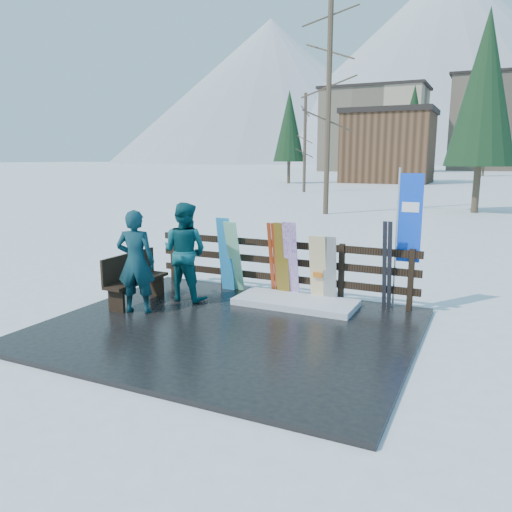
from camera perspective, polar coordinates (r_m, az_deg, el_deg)
The scene contains 19 objects.
ground at distance 8.48m, azimuth -3.15°, elevation -8.48°, with size 700.00×700.00×0.00m, color white.
deck at distance 8.47m, azimuth -3.16°, elevation -8.22°, with size 6.00×5.00×0.08m, color black.
fence at distance 10.20m, azimuth 2.70°, elevation -0.81°, with size 5.60×0.10×1.15m.
snow_patch at distance 9.59m, azimuth 4.54°, elevation -5.29°, with size 2.29×1.00×0.12m, color white.
bench at distance 9.89m, azimuth -13.80°, elevation -2.34°, with size 0.41×1.50×0.97m.
snowboard_0 at distance 10.46m, azimuth -3.51°, elevation 0.18°, with size 0.30×0.03×1.58m, color #268DD0.
snowboard_1 at distance 10.37m, azimuth -2.52°, elevation -0.08°, with size 0.28×0.03×1.55m, color white.
snowboard_2 at distance 9.92m, azimuth 3.00°, elevation -0.51°, with size 0.28×0.03×1.54m, color gold.
snowboard_3 at distance 9.85m, azimuth 4.01°, elevation -0.53°, with size 0.27×0.03×1.58m, color white.
snowboard_4 at distance 9.62m, azimuth 8.42°, elevation -1.62°, with size 0.26×0.03×1.33m, color black.
snowboard_5 at distance 9.69m, azimuth 7.10°, elevation -1.50°, with size 0.33×0.03×1.34m, color white.
ski_pair_a at distance 10.07m, azimuth 1.98°, elevation -0.38°, with size 0.16×0.31×1.51m.
ski_pair_b at distance 9.41m, azimuth 14.75°, elevation -1.09°, with size 0.17×0.31×1.66m.
rental_flag at distance 9.43m, azimuth 16.84°, elevation 3.60°, with size 0.45×0.04×2.60m.
person_front at distance 9.19m, azimuth -13.57°, elevation -0.65°, with size 0.68×0.45×1.87m, color #114B45.
person_back at distance 9.86m, azimuth -8.15°, elevation 0.50°, with size 0.94×0.73×1.93m, color #0F4F57.
resort_buildings at distance 122.65m, azimuth 24.70°, elevation 13.33°, with size 73.00×87.60×22.60m.
trees at distance 54.56m, azimuth 26.44°, elevation 12.93°, with size 41.95×68.89×13.40m.
mountains at distance 339.06m, azimuth 23.93°, elevation 18.18°, with size 520.00×260.00×120.00m.
Camera 1 is at (3.83, -7.01, 2.83)m, focal length 35.00 mm.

